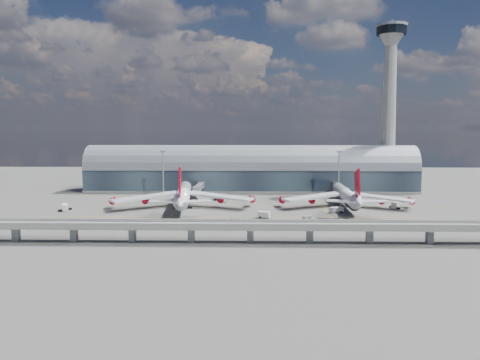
{
  "coord_description": "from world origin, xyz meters",
  "views": [
    {
      "loc": [
        0.08,
        -209.56,
        38.4
      ],
      "look_at": [
        -4.97,
        10.0,
        14.0
      ],
      "focal_mm": 35.0,
      "sensor_mm": 36.0,
      "label": 1
    }
  ],
  "objects_px": {
    "floodlight_mast_left": "(163,172)",
    "service_truck_3": "(395,205)",
    "airliner_left": "(183,195)",
    "service_truck_0": "(65,207)",
    "airliner_right": "(347,196)",
    "floodlight_mast_right": "(339,172)",
    "service_truck_1": "(264,215)",
    "service_truck_2": "(336,210)",
    "cargo_train_0": "(279,222)",
    "service_truck_4": "(225,199)",
    "service_truck_5": "(218,197)",
    "control_tower": "(389,107)",
    "cargo_train_1": "(238,221)",
    "cargo_train_2": "(307,218)"
  },
  "relations": [
    {
      "from": "control_tower",
      "to": "floodlight_mast_right",
      "type": "bearing_deg",
      "value": -141.34
    },
    {
      "from": "control_tower",
      "to": "service_truck_4",
      "type": "height_order",
      "value": "control_tower"
    },
    {
      "from": "control_tower",
      "to": "service_truck_3",
      "type": "height_order",
      "value": "control_tower"
    },
    {
      "from": "airliner_right",
      "to": "cargo_train_1",
      "type": "distance_m",
      "value": 64.0
    },
    {
      "from": "airliner_right",
      "to": "service_truck_4",
      "type": "height_order",
      "value": "airliner_right"
    },
    {
      "from": "airliner_right",
      "to": "airliner_left",
      "type": "bearing_deg",
      "value": -176.11
    },
    {
      "from": "service_truck_4",
      "to": "airliner_right",
      "type": "bearing_deg",
      "value": -22.06
    },
    {
      "from": "floodlight_mast_right",
      "to": "service_truck_3",
      "type": "height_order",
      "value": "floodlight_mast_right"
    },
    {
      "from": "floodlight_mast_left",
      "to": "service_truck_3",
      "type": "relative_size",
      "value": 4.1
    },
    {
      "from": "airliner_left",
      "to": "cargo_train_1",
      "type": "height_order",
      "value": "airliner_left"
    },
    {
      "from": "control_tower",
      "to": "floodlight_mast_left",
      "type": "distance_m",
      "value": 143.01
    },
    {
      "from": "floodlight_mast_right",
      "to": "service_truck_1",
      "type": "bearing_deg",
      "value": -123.26
    },
    {
      "from": "service_truck_2",
      "to": "cargo_train_1",
      "type": "bearing_deg",
      "value": 93.92
    },
    {
      "from": "floodlight_mast_right",
      "to": "cargo_train_0",
      "type": "distance_m",
      "value": 88.31
    },
    {
      "from": "service_truck_0",
      "to": "service_truck_4",
      "type": "xyz_separation_m",
      "value": [
        73.33,
        27.82,
        -0.27
      ]
    },
    {
      "from": "service_truck_1",
      "to": "service_truck_5",
      "type": "bearing_deg",
      "value": 44.05
    },
    {
      "from": "service_truck_3",
      "to": "floodlight_mast_right",
      "type": "bearing_deg",
      "value": 145.96
    },
    {
      "from": "service_truck_0",
      "to": "service_truck_2",
      "type": "xyz_separation_m",
      "value": [
        126.03,
        -2.0,
        -0.28
      ]
    },
    {
      "from": "service_truck_4",
      "to": "floodlight_mast_left",
      "type": "bearing_deg",
      "value": 141.07
    },
    {
      "from": "cargo_train_1",
      "to": "service_truck_1",
      "type": "bearing_deg",
      "value": -49.42
    },
    {
      "from": "service_truck_0",
      "to": "service_truck_4",
      "type": "bearing_deg",
      "value": -3.32
    },
    {
      "from": "cargo_train_0",
      "to": "service_truck_3",
      "type": "bearing_deg",
      "value": -60.01
    },
    {
      "from": "airliner_right",
      "to": "cargo_train_0",
      "type": "bearing_deg",
      "value": -130.2
    },
    {
      "from": "service_truck_2",
      "to": "cargo_train_0",
      "type": "distance_m",
      "value": 37.7
    },
    {
      "from": "airliner_right",
      "to": "service_truck_0",
      "type": "distance_m",
      "value": 133.81
    },
    {
      "from": "control_tower",
      "to": "floodlight_mast_right",
      "type": "relative_size",
      "value": 4.01
    },
    {
      "from": "airliner_left",
      "to": "cargo_train_1",
      "type": "xyz_separation_m",
      "value": [
        27.44,
        -34.64,
        -5.55
      ]
    },
    {
      "from": "airliner_right",
      "to": "floodlight_mast_right",
      "type": "bearing_deg",
      "value": 86.8
    },
    {
      "from": "floodlight_mast_right",
      "to": "airliner_right",
      "type": "distance_m",
      "value": 40.54
    },
    {
      "from": "floodlight_mast_right",
      "to": "service_truck_1",
      "type": "height_order",
      "value": "floodlight_mast_right"
    },
    {
      "from": "service_truck_3",
      "to": "service_truck_4",
      "type": "xyz_separation_m",
      "value": [
        -82.93,
        17.84,
        -0.13
      ]
    },
    {
      "from": "control_tower",
      "to": "service_truck_3",
      "type": "bearing_deg",
      "value": -102.64
    },
    {
      "from": "control_tower",
      "to": "airliner_left",
      "type": "xyz_separation_m",
      "value": [
        -117.49,
        -70.52,
        -45.19
      ]
    },
    {
      "from": "airliner_right",
      "to": "service_truck_1",
      "type": "bearing_deg",
      "value": -143.97
    },
    {
      "from": "cargo_train_2",
      "to": "service_truck_3",
      "type": "bearing_deg",
      "value": -44.58
    },
    {
      "from": "airliner_right",
      "to": "cargo_train_0",
      "type": "distance_m",
      "value": 52.51
    },
    {
      "from": "control_tower",
      "to": "airliner_left",
      "type": "bearing_deg",
      "value": -149.03
    },
    {
      "from": "service_truck_0",
      "to": "airliner_right",
      "type": "bearing_deg",
      "value": -19.24
    },
    {
      "from": "floodlight_mast_left",
      "to": "service_truck_0",
      "type": "distance_m",
      "value": 63.92
    },
    {
      "from": "floodlight_mast_right",
      "to": "service_truck_0",
      "type": "height_order",
      "value": "floodlight_mast_right"
    },
    {
      "from": "service_truck_3",
      "to": "service_truck_4",
      "type": "bearing_deg",
      "value": -161.69
    },
    {
      "from": "service_truck_0",
      "to": "cargo_train_0",
      "type": "xyz_separation_m",
      "value": [
        98.3,
        -27.55,
        -0.79
      ]
    },
    {
      "from": "airliner_left",
      "to": "service_truck_0",
      "type": "relative_size",
      "value": 9.44
    },
    {
      "from": "airliner_right",
      "to": "cargo_train_0",
      "type": "relative_size",
      "value": 7.25
    },
    {
      "from": "service_truck_0",
      "to": "service_truck_2",
      "type": "relative_size",
      "value": 1.09
    },
    {
      "from": "service_truck_5",
      "to": "cargo_train_0",
      "type": "distance_m",
      "value": 68.59
    },
    {
      "from": "control_tower",
      "to": "service_truck_5",
      "type": "height_order",
      "value": "control_tower"
    },
    {
      "from": "airliner_left",
      "to": "cargo_train_0",
      "type": "bearing_deg",
      "value": -45.09
    },
    {
      "from": "service_truck_1",
      "to": "service_truck_2",
      "type": "xyz_separation_m",
      "value": [
        33.48,
        14.42,
        -0.15
      ]
    },
    {
      "from": "floodlight_mast_right",
      "to": "service_truck_1",
      "type": "distance_m",
      "value": 81.45
    }
  ]
}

